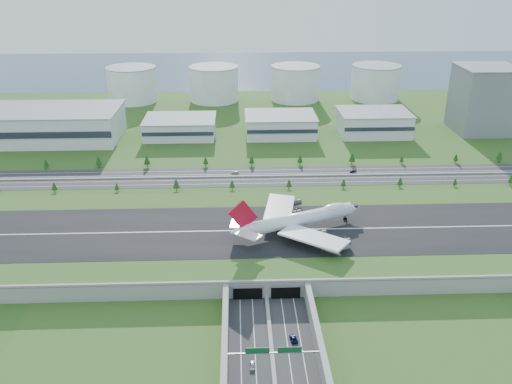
{
  "coord_description": "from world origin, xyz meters",
  "views": [
    {
      "loc": [
        -12.48,
        -253.46,
        142.43
      ],
      "look_at": [
        -1.57,
        35.0,
        14.89
      ],
      "focal_mm": 38.0,
      "sensor_mm": 36.0,
      "label": 1
    }
  ],
  "objects_px": {
    "fuel_tank_a": "(132,85)",
    "car_7": "(235,172)",
    "car_5": "(353,171)",
    "car_2": "(294,339)",
    "boeing_747": "(298,219)",
    "car_0": "(253,366)",
    "office_tower": "(484,100)"
  },
  "relations": [
    {
      "from": "car_5",
      "to": "car_2",
      "type": "bearing_deg",
      "value": -38.76
    },
    {
      "from": "car_7",
      "to": "boeing_747",
      "type": "bearing_deg",
      "value": 20.94
    },
    {
      "from": "car_2",
      "to": "car_7",
      "type": "relative_size",
      "value": 0.99
    },
    {
      "from": "fuel_tank_a",
      "to": "car_2",
      "type": "xyz_separation_m",
      "value": [
        129.22,
        -389.42,
        -16.6
      ]
    },
    {
      "from": "office_tower",
      "to": "car_5",
      "type": "height_order",
      "value": "office_tower"
    },
    {
      "from": "boeing_747",
      "to": "car_0",
      "type": "height_order",
      "value": "boeing_747"
    },
    {
      "from": "fuel_tank_a",
      "to": "car_5",
      "type": "relative_size",
      "value": 11.66
    },
    {
      "from": "office_tower",
      "to": "fuel_tank_a",
      "type": "relative_size",
      "value": 1.1
    },
    {
      "from": "car_2",
      "to": "car_7",
      "type": "height_order",
      "value": "car_7"
    },
    {
      "from": "boeing_747",
      "to": "car_0",
      "type": "relative_size",
      "value": 14.56
    },
    {
      "from": "fuel_tank_a",
      "to": "car_5",
      "type": "bearing_deg",
      "value": -47.88
    },
    {
      "from": "fuel_tank_a",
      "to": "boeing_747",
      "type": "distance_m",
      "value": 340.74
    },
    {
      "from": "car_5",
      "to": "car_7",
      "type": "relative_size",
      "value": 0.76
    },
    {
      "from": "fuel_tank_a",
      "to": "car_7",
      "type": "distance_m",
      "value": 234.19
    },
    {
      "from": "fuel_tank_a",
      "to": "car_7",
      "type": "bearing_deg",
      "value": -62.99
    },
    {
      "from": "office_tower",
      "to": "car_7",
      "type": "relative_size",
      "value": 9.7
    },
    {
      "from": "fuel_tank_a",
      "to": "car_0",
      "type": "xyz_separation_m",
      "value": [
        112.23,
        -404.52,
        -16.52
      ]
    },
    {
      "from": "fuel_tank_a",
      "to": "office_tower",
      "type": "bearing_deg",
      "value": -19.77
    },
    {
      "from": "boeing_747",
      "to": "car_5",
      "type": "relative_size",
      "value": 17.17
    },
    {
      "from": "fuel_tank_a",
      "to": "car_7",
      "type": "height_order",
      "value": "fuel_tank_a"
    },
    {
      "from": "car_0",
      "to": "car_5",
      "type": "distance_m",
      "value": 209.61
    },
    {
      "from": "car_0",
      "to": "car_5",
      "type": "relative_size",
      "value": 1.18
    },
    {
      "from": "office_tower",
      "to": "car_5",
      "type": "xyz_separation_m",
      "value": [
        -130.37,
        -94.71,
        -26.67
      ]
    },
    {
      "from": "car_0",
      "to": "car_7",
      "type": "bearing_deg",
      "value": 96.38
    },
    {
      "from": "office_tower",
      "to": "car_0",
      "type": "height_order",
      "value": "office_tower"
    },
    {
      "from": "boeing_747",
      "to": "car_7",
      "type": "bearing_deg",
      "value": 85.77
    },
    {
      "from": "car_0",
      "to": "car_5",
      "type": "height_order",
      "value": "car_0"
    },
    {
      "from": "office_tower",
      "to": "car_2",
      "type": "xyz_separation_m",
      "value": [
        -190.78,
        -274.42,
        -26.6
      ]
    },
    {
      "from": "car_7",
      "to": "office_tower",
      "type": "bearing_deg",
      "value": 116.52
    },
    {
      "from": "office_tower",
      "to": "car_2",
      "type": "distance_m",
      "value": 335.27
    },
    {
      "from": "car_5",
      "to": "car_7",
      "type": "xyz_separation_m",
      "value": [
        -83.53,
        1.6,
        0.12
      ]
    },
    {
      "from": "fuel_tank_a",
      "to": "car_5",
      "type": "xyz_separation_m",
      "value": [
        189.63,
        -209.71,
        -16.67
      ]
    }
  ]
}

